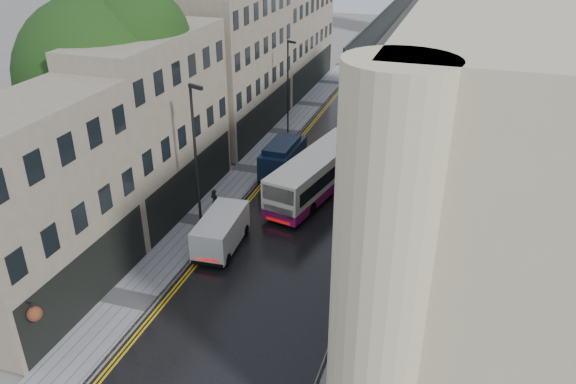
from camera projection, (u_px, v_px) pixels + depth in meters
The scene contains 14 objects.
road at pixel (326, 180), 40.64m from camera, with size 9.00×85.00×0.02m, color black.
left_sidewalk at pixel (250, 169), 42.22m from camera, with size 2.70×85.00×0.12m, color gray.
right_sidewalk at pixel (401, 190), 39.13m from camera, with size 1.80×85.00×0.12m, color slate.
old_shop_row at pixel (216, 79), 42.65m from camera, with size 4.50×56.00×12.00m, color gray, non-canonical shape.
modern_block at pixel (491, 108), 33.39m from camera, with size 8.00×40.00×14.00m, color #C5BA92, non-canonical shape.
tree_near at pixel (102, 102), 34.56m from camera, with size 10.56×10.56×13.89m, color black, non-canonical shape.
tree_far at pixel (200, 64), 45.85m from camera, with size 9.24×9.24×12.46m, color black, non-canonical shape.
cream_bus at pixel (281, 187), 36.33m from camera, with size 2.42×10.65×2.91m, color white, non-canonical shape.
white_lorry at pixel (367, 128), 43.70m from camera, with size 2.61×8.71×4.57m, color silver, non-canonical shape.
white_van at pixel (195, 244), 30.94m from camera, with size 1.97×4.60×2.08m, color white, non-canonical shape.
navy_van at pixel (262, 165), 39.86m from camera, with size 2.07×5.18×2.64m, color black, non-canonical shape.
pedestrian at pixel (215, 202), 35.61m from camera, with size 0.62×0.41×1.69m, color black.
lamp_post_near at pixel (196, 162), 32.03m from camera, with size 1.02×0.23×9.09m, color black, non-canonical shape.
lamp_post_far at pixel (288, 88), 47.30m from camera, with size 0.89×0.20×7.92m, color black, non-canonical shape.
Camera 1 is at (8.65, -8.23, 17.56)m, focal length 35.00 mm.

